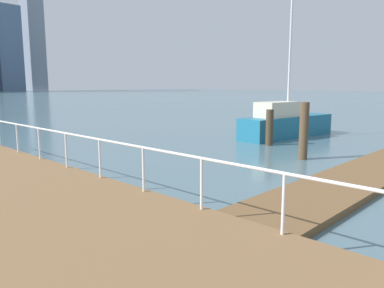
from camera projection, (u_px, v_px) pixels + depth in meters
name	position (u px, v px, depth m)	size (l,w,h in m)	color
ground_plane	(61.00, 145.00, 18.20)	(300.00, 300.00, 0.00)	slate
floating_dock	(354.00, 179.00, 11.17)	(12.32, 2.00, 0.18)	brown
boardwalk_railing	(202.00, 168.00, 7.44)	(0.06, 25.92, 1.08)	white
dock_piling_0	(304.00, 131.00, 14.45)	(0.35, 0.35, 2.22)	brown
dock_piling_2	(269.00, 128.00, 17.85)	(0.35, 0.35, 1.71)	#473826
moored_boat_0	(285.00, 123.00, 20.61)	(6.63, 2.22, 9.82)	#1E6B8C
skyline_tower_6	(8.00, 49.00, 153.59)	(9.56, 6.66, 34.52)	slate
skyline_tower_7	(33.00, 27.00, 167.92)	(7.53, 7.54, 56.59)	gray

